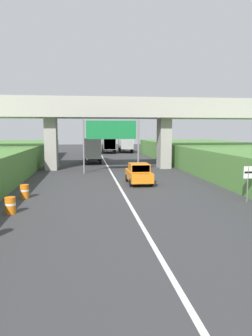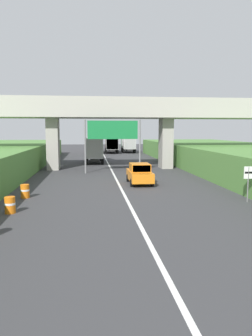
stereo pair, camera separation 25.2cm
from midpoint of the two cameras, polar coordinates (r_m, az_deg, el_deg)
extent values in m
cube|color=white|center=(29.40, -2.40, -1.79)|extent=(0.20, 97.22, 0.01)
cube|color=#ADA89E|center=(36.25, -3.39, 9.97)|extent=(40.00, 4.80, 1.10)
cube|color=#ADA89E|center=(34.12, -3.16, 12.01)|extent=(40.00, 0.36, 1.10)
cube|color=#ADA89E|center=(38.53, -3.62, 11.42)|extent=(40.00, 0.36, 1.10)
cube|color=#9F9A91|center=(36.39, -13.70, 4.31)|extent=(1.30, 2.20, 5.84)
cube|color=#9F9A91|center=(37.23, 6.76, 4.51)|extent=(1.30, 2.20, 5.84)
cylinder|color=slate|center=(32.45, -7.96, 3.88)|extent=(0.18, 0.18, 5.54)
cylinder|color=slate|center=(32.86, 2.05, 3.98)|extent=(0.18, 0.18, 5.54)
cube|color=#167238|center=(32.49, -2.94, 6.98)|extent=(5.20, 0.12, 1.90)
cube|color=white|center=(32.47, -2.94, 6.98)|extent=(4.89, 0.01, 1.67)
cylinder|color=slate|center=(20.83, 21.01, -2.79)|extent=(0.08, 0.08, 2.20)
cube|color=white|center=(20.71, 21.11, -0.75)|extent=(0.60, 0.03, 0.76)
cube|color=black|center=(20.69, 21.14, -0.76)|extent=(0.50, 0.01, 0.12)
cube|color=black|center=(43.42, -6.41, 1.86)|extent=(1.10, 7.30, 0.36)
cube|color=#233D9E|center=(45.93, -6.47, 3.67)|extent=(2.10, 2.10, 2.10)
cube|color=#2D3842|center=(46.93, -6.49, 4.10)|extent=(1.89, 0.06, 0.90)
cube|color=silver|center=(42.27, -6.42, 3.73)|extent=(2.30, 5.20, 2.60)
cube|color=#A8A8A4|center=(39.70, -6.37, 3.53)|extent=(2.21, 0.04, 2.50)
cylinder|color=black|center=(46.03, -7.66, 1.90)|extent=(0.30, 0.96, 0.96)
cylinder|color=black|center=(46.05, -5.24, 1.93)|extent=(0.30, 0.96, 0.96)
cylinder|color=black|center=(40.97, -7.86, 1.28)|extent=(0.30, 0.96, 0.96)
cylinder|color=black|center=(41.00, -4.87, 1.33)|extent=(0.30, 0.96, 0.96)
cylinder|color=black|center=(42.65, -7.83, 1.50)|extent=(0.30, 0.96, 0.96)
cylinder|color=black|center=(42.68, -4.96, 1.55)|extent=(0.30, 0.96, 0.96)
cube|color=black|center=(62.13, -3.33, 3.39)|extent=(1.10, 7.30, 0.36)
cube|color=black|center=(64.66, -3.49, 4.62)|extent=(2.10, 2.10, 2.10)
cube|color=#2D3842|center=(65.66, -3.55, 4.92)|extent=(1.89, 0.06, 0.90)
cube|color=#B7B7B2|center=(61.01, -3.27, 4.72)|extent=(2.30, 5.20, 2.60)
cube|color=gray|center=(58.43, -3.10, 4.63)|extent=(2.21, 0.04, 2.50)
cylinder|color=black|center=(64.67, -4.34, 3.36)|extent=(0.30, 0.96, 0.96)
cylinder|color=black|center=(64.79, -2.62, 3.38)|extent=(0.30, 0.96, 0.96)
cylinder|color=black|center=(59.60, -4.20, 3.07)|extent=(0.30, 0.96, 0.96)
cylinder|color=black|center=(59.75, -2.15, 3.09)|extent=(0.30, 0.96, 0.96)
cylinder|color=black|center=(61.29, -4.28, 3.17)|extent=(0.30, 0.96, 0.96)
cylinder|color=black|center=(61.43, -2.28, 3.19)|extent=(0.30, 0.96, 0.96)
cube|color=black|center=(61.52, -6.30, 3.33)|extent=(1.10, 7.30, 0.36)
cube|color=red|center=(64.05, -6.35, 4.57)|extent=(2.10, 2.10, 2.10)
cube|color=#2D3842|center=(65.06, -6.37, 4.87)|extent=(1.89, 0.06, 0.90)
cube|color=#B7B7B2|center=(60.39, -6.30, 4.67)|extent=(2.30, 5.20, 2.60)
cube|color=gray|center=(57.82, -6.27, 4.57)|extent=(2.21, 0.04, 2.50)
cylinder|color=black|center=(64.12, -7.20, 3.30)|extent=(0.30, 0.96, 0.96)
cylinder|color=black|center=(64.14, -5.46, 3.32)|extent=(0.30, 0.96, 0.96)
cylinder|color=black|center=(59.05, -7.30, 2.99)|extent=(0.30, 0.96, 0.96)
cylinder|color=black|center=(59.08, -5.22, 3.02)|extent=(0.30, 0.96, 0.96)
cylinder|color=black|center=(60.73, -7.30, 3.10)|extent=(0.30, 0.96, 0.96)
cylinder|color=black|center=(60.76, -5.28, 3.13)|extent=(0.30, 0.96, 0.96)
cube|color=black|center=(63.39, -0.25, 3.48)|extent=(1.10, 7.30, 0.36)
cube|color=#236B38|center=(65.90, -0.52, 4.68)|extent=(2.10, 2.10, 2.10)
cube|color=#2D3842|center=(66.91, -0.62, 4.97)|extent=(1.89, 0.06, 0.90)
cube|color=silver|center=(62.27, -0.14, 4.78)|extent=(2.30, 5.20, 2.60)
cube|color=#A8A8A4|center=(59.72, 0.16, 4.69)|extent=(2.21, 0.04, 2.50)
cylinder|color=black|center=(65.87, -1.36, 3.45)|extent=(0.30, 0.96, 0.96)
cylinder|color=black|center=(66.09, 0.31, 3.46)|extent=(0.30, 0.96, 0.96)
cylinder|color=black|center=(60.82, -0.98, 3.16)|extent=(0.30, 0.96, 0.96)
cylinder|color=black|center=(61.08, 1.02, 3.18)|extent=(0.30, 0.96, 0.96)
cylinder|color=black|center=(62.49, -1.14, 3.26)|extent=(0.30, 0.96, 0.96)
cylinder|color=black|center=(62.75, 0.81, 3.28)|extent=(0.30, 0.96, 0.96)
cube|color=silver|center=(51.95, -6.39, 2.72)|extent=(1.76, 4.10, 0.76)
cube|color=silver|center=(51.75, -6.40, 3.48)|extent=(1.56, 1.90, 0.64)
cube|color=#2D3842|center=(50.83, -6.39, 3.42)|extent=(1.44, 0.06, 0.54)
cylinder|color=black|center=(53.24, -7.29, 2.40)|extent=(0.22, 0.64, 0.64)
cylinder|color=black|center=(53.26, -5.52, 2.43)|extent=(0.22, 0.64, 0.64)
cylinder|color=black|center=(50.71, -7.30, 2.18)|extent=(0.22, 0.64, 0.64)
cylinder|color=black|center=(50.73, -5.44, 2.21)|extent=(0.22, 0.64, 0.64)
cube|color=orange|center=(26.03, 2.06, -1.37)|extent=(1.76, 4.10, 0.76)
cube|color=orange|center=(25.79, 2.12, 0.12)|extent=(1.56, 1.90, 0.64)
cube|color=#2D3842|center=(24.89, 2.45, -0.12)|extent=(1.44, 0.06, 0.54)
cylinder|color=black|center=(27.22, -0.08, -1.81)|extent=(0.22, 0.64, 0.64)
cylinder|color=black|center=(27.46, 3.32, -1.74)|extent=(0.22, 0.64, 0.64)
cylinder|color=black|center=(24.73, 0.64, -2.69)|extent=(0.22, 0.64, 0.64)
cylinder|color=black|center=(25.00, 4.37, -2.61)|extent=(0.22, 0.64, 0.64)
cylinder|color=orange|center=(17.94, -20.77, -6.41)|extent=(0.56, 0.56, 0.90)
cylinder|color=white|center=(17.92, -20.78, -6.18)|extent=(0.57, 0.57, 0.12)
cylinder|color=orange|center=(21.63, -18.37, -4.09)|extent=(0.56, 0.56, 0.90)
cylinder|color=white|center=(21.62, -18.38, -3.90)|extent=(0.57, 0.57, 0.12)
camera|label=1|loc=(0.13, -90.36, -0.04)|focal=33.35mm
camera|label=2|loc=(0.13, 89.64, 0.04)|focal=33.35mm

